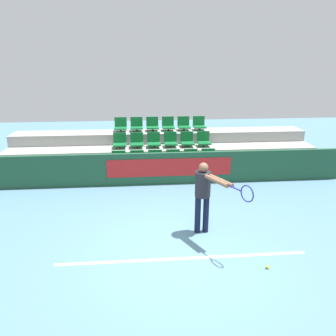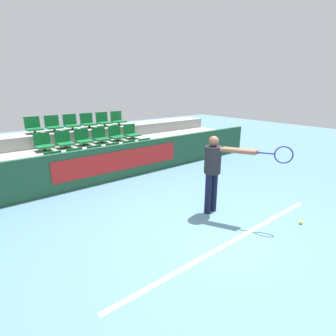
{
  "view_description": "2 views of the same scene",
  "coord_description": "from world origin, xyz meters",
  "px_view_note": "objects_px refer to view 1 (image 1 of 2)",
  "views": [
    {
      "loc": [
        -0.77,
        -5.69,
        3.68
      ],
      "look_at": [
        -0.09,
        2.09,
        1.08
      ],
      "focal_mm": 35.0,
      "sensor_mm": 36.0,
      "label": 1
    },
    {
      "loc": [
        -3.31,
        -2.63,
        2.55
      ],
      "look_at": [
        0.34,
        1.93,
        0.72
      ],
      "focal_mm": 28.0,
      "sensor_mm": 36.0,
      "label": 2
    }
  ],
  "objects_px": {
    "stadium_chair_13": "(137,126)",
    "stadium_chair_17": "(199,125)",
    "stadium_chair_3": "(173,159)",
    "stadium_chair_10": "(187,141)",
    "stadium_chair_0": "(119,161)",
    "stadium_chair_4": "(191,159)",
    "stadium_chair_15": "(168,125)",
    "stadium_chair_2": "(155,160)",
    "stadium_chair_7": "(137,142)",
    "stadium_chair_11": "(204,140)",
    "stadium_chair_6": "(120,142)",
    "stadium_chair_1": "(137,160)",
    "stadium_chair_8": "(154,141)",
    "stadium_chair_5": "(209,158)",
    "stadium_chair_9": "(171,141)",
    "stadium_chair_12": "(121,126)",
    "tennis_player": "(205,191)",
    "stadium_chair_14": "(152,125)",
    "stadium_chair_16": "(184,125)",
    "tennis_ball": "(268,267)"
  },
  "relations": [
    {
      "from": "stadium_chair_13",
      "to": "stadium_chair_17",
      "type": "distance_m",
      "value": 2.36
    },
    {
      "from": "stadium_chair_3",
      "to": "stadium_chair_10",
      "type": "relative_size",
      "value": 1.0
    },
    {
      "from": "stadium_chair_0",
      "to": "stadium_chair_4",
      "type": "xyz_separation_m",
      "value": [
        2.36,
        0.0,
        0.0
      ]
    },
    {
      "from": "stadium_chair_15",
      "to": "stadium_chair_2",
      "type": "bearing_deg",
      "value": -107.15
    },
    {
      "from": "stadium_chair_3",
      "to": "stadium_chair_7",
      "type": "bearing_deg",
      "value": 140.99
    },
    {
      "from": "stadium_chair_11",
      "to": "stadium_chair_15",
      "type": "xyz_separation_m",
      "value": [
        -1.18,
        0.95,
        0.38
      ]
    },
    {
      "from": "stadium_chair_6",
      "to": "stadium_chair_7",
      "type": "relative_size",
      "value": 1.0
    },
    {
      "from": "stadium_chair_1",
      "to": "stadium_chair_15",
      "type": "bearing_deg",
      "value": 58.32
    },
    {
      "from": "stadium_chair_2",
      "to": "stadium_chair_15",
      "type": "relative_size",
      "value": 1.0
    },
    {
      "from": "stadium_chair_8",
      "to": "stadium_chair_2",
      "type": "bearing_deg",
      "value": -90.0
    },
    {
      "from": "stadium_chair_0",
      "to": "stadium_chair_5",
      "type": "distance_m",
      "value": 2.94
    },
    {
      "from": "stadium_chair_13",
      "to": "stadium_chair_17",
      "type": "xyz_separation_m",
      "value": [
        2.36,
        0.0,
        0.0
      ]
    },
    {
      "from": "stadium_chair_1",
      "to": "stadium_chair_17",
      "type": "height_order",
      "value": "stadium_chair_17"
    },
    {
      "from": "stadium_chair_9",
      "to": "stadium_chair_15",
      "type": "height_order",
      "value": "stadium_chair_15"
    },
    {
      "from": "stadium_chair_7",
      "to": "stadium_chair_4",
      "type": "bearing_deg",
      "value": -28.37
    },
    {
      "from": "stadium_chair_12",
      "to": "stadium_chair_1",
      "type": "bearing_deg",
      "value": -72.85
    },
    {
      "from": "stadium_chair_4",
      "to": "stadium_chair_6",
      "type": "distance_m",
      "value": 2.57
    },
    {
      "from": "stadium_chair_10",
      "to": "tennis_player",
      "type": "height_order",
      "value": "tennis_player"
    },
    {
      "from": "stadium_chair_9",
      "to": "stadium_chair_3",
      "type": "bearing_deg",
      "value": -90.0
    },
    {
      "from": "stadium_chair_13",
      "to": "stadium_chair_12",
      "type": "bearing_deg",
      "value": 180.0
    },
    {
      "from": "stadium_chair_9",
      "to": "stadium_chair_14",
      "type": "distance_m",
      "value": 1.18
    },
    {
      "from": "stadium_chair_6",
      "to": "stadium_chair_14",
      "type": "bearing_deg",
      "value": 39.01
    },
    {
      "from": "stadium_chair_5",
      "to": "stadium_chair_10",
      "type": "height_order",
      "value": "stadium_chair_10"
    },
    {
      "from": "stadium_chair_4",
      "to": "stadium_chair_1",
      "type": "bearing_deg",
      "value": 180.0
    },
    {
      "from": "stadium_chair_16",
      "to": "stadium_chair_7",
      "type": "bearing_deg",
      "value": -151.63
    },
    {
      "from": "stadium_chair_0",
      "to": "stadium_chair_11",
      "type": "height_order",
      "value": "stadium_chair_11"
    },
    {
      "from": "stadium_chair_13",
      "to": "tennis_ball",
      "type": "xyz_separation_m",
      "value": [
        2.4,
        -7.1,
        -1.31
      ]
    },
    {
      "from": "stadium_chair_14",
      "to": "stadium_chair_17",
      "type": "bearing_deg",
      "value": 0.0
    },
    {
      "from": "stadium_chair_3",
      "to": "stadium_chair_7",
      "type": "relative_size",
      "value": 1.0
    },
    {
      "from": "stadium_chair_3",
      "to": "stadium_chair_9",
      "type": "height_order",
      "value": "stadium_chair_9"
    },
    {
      "from": "stadium_chair_12",
      "to": "stadium_chair_13",
      "type": "height_order",
      "value": "same"
    },
    {
      "from": "stadium_chair_14",
      "to": "tennis_ball",
      "type": "bearing_deg",
      "value": -75.68
    },
    {
      "from": "stadium_chair_15",
      "to": "stadium_chair_17",
      "type": "distance_m",
      "value": 1.18
    },
    {
      "from": "stadium_chair_15",
      "to": "tennis_player",
      "type": "xyz_separation_m",
      "value": [
        0.29,
        -5.7,
        -0.33
      ]
    },
    {
      "from": "stadium_chair_3",
      "to": "tennis_ball",
      "type": "bearing_deg",
      "value": -76.75
    },
    {
      "from": "stadium_chair_15",
      "to": "tennis_player",
      "type": "bearing_deg",
      "value": -87.13
    },
    {
      "from": "stadium_chair_0",
      "to": "stadium_chair_7",
      "type": "bearing_deg",
      "value": 58.32
    },
    {
      "from": "stadium_chair_2",
      "to": "stadium_chair_10",
      "type": "xyz_separation_m",
      "value": [
        1.18,
        0.95,
        0.38
      ]
    },
    {
      "from": "stadium_chair_10",
      "to": "stadium_chair_2",
      "type": "bearing_deg",
      "value": -140.99
    },
    {
      "from": "stadium_chair_8",
      "to": "stadium_chair_12",
      "type": "relative_size",
      "value": 1.0
    },
    {
      "from": "stadium_chair_7",
      "to": "tennis_ball",
      "type": "relative_size",
      "value": 7.56
    },
    {
      "from": "stadium_chair_0",
      "to": "tennis_player",
      "type": "height_order",
      "value": "tennis_player"
    },
    {
      "from": "tennis_player",
      "to": "stadium_chair_10",
      "type": "bearing_deg",
      "value": 59.25
    },
    {
      "from": "stadium_chair_3",
      "to": "stadium_chair_7",
      "type": "xyz_separation_m",
      "value": [
        -1.18,
        0.95,
        0.38
      ]
    },
    {
      "from": "stadium_chair_16",
      "to": "tennis_ball",
      "type": "xyz_separation_m",
      "value": [
        0.63,
        -7.1,
        -1.31
      ]
    },
    {
      "from": "stadium_chair_1",
      "to": "stadium_chair_15",
      "type": "xyz_separation_m",
      "value": [
        1.18,
        1.91,
        0.76
      ]
    },
    {
      "from": "stadium_chair_17",
      "to": "stadium_chair_3",
      "type": "bearing_deg",
      "value": -121.68
    },
    {
      "from": "stadium_chair_3",
      "to": "stadium_chair_17",
      "type": "relative_size",
      "value": 1.0
    },
    {
      "from": "stadium_chair_13",
      "to": "tennis_ball",
      "type": "relative_size",
      "value": 7.56
    },
    {
      "from": "stadium_chair_12",
      "to": "stadium_chair_13",
      "type": "relative_size",
      "value": 1.0
    }
  ]
}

